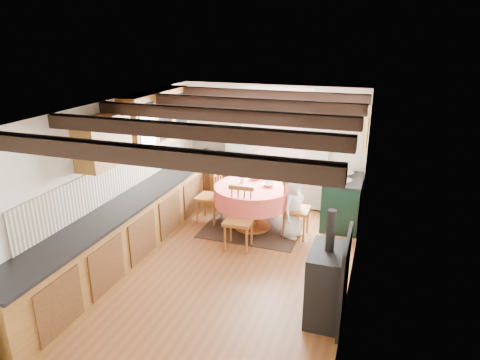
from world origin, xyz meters
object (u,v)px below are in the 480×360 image
(child_right, at_px, (293,207))
(cup, at_px, (242,180))
(cast_iron_stove, at_px, (328,266))
(chair_right, at_px, (296,208))
(child_far, at_px, (267,188))
(chair_left, at_px, (209,195))
(dining_table, at_px, (253,208))
(chair_near, at_px, (238,219))
(aga_range, at_px, (342,201))

(child_right, height_order, cup, child_right)
(cast_iron_stove, distance_m, cup, 2.87)
(chair_right, height_order, child_far, child_far)
(chair_left, height_order, chair_right, chair_right)
(chair_left, bearing_deg, cast_iron_stove, 50.16)
(chair_left, bearing_deg, dining_table, 88.31)
(chair_near, relative_size, cup, 11.12)
(aga_range, height_order, cup, aga_range)
(chair_right, height_order, cup, chair_right)
(chair_left, relative_size, cast_iron_stove, 0.73)
(chair_near, bearing_deg, child_right, 39.81)
(chair_near, height_order, aga_range, chair_near)
(chair_near, height_order, chair_right, chair_right)
(aga_range, height_order, child_right, child_right)
(aga_range, xyz_separation_m, child_right, (-0.75, -0.76, 0.09))
(aga_range, distance_m, child_far, 1.38)
(chair_left, distance_m, child_right, 1.58)
(cup, bearing_deg, child_right, -11.00)
(chair_near, bearing_deg, cup, 101.24)
(child_right, bearing_deg, cup, 92.50)
(chair_left, bearing_deg, chair_right, 88.83)
(child_right, bearing_deg, dining_table, 98.23)
(chair_right, bearing_deg, cup, 80.93)
(dining_table, bearing_deg, child_far, 80.49)
(chair_near, distance_m, cup, 0.97)
(child_right, bearing_deg, chair_right, -45.90)
(chair_right, distance_m, child_far, 0.94)
(aga_range, xyz_separation_m, child_far, (-1.37, -0.08, 0.11))
(chair_right, xyz_separation_m, child_right, (-0.06, -0.04, 0.03))
(chair_left, xyz_separation_m, child_right, (1.57, -0.12, 0.03))
(dining_table, height_order, child_far, child_far)
(chair_near, bearing_deg, cast_iron_stove, -43.91)
(chair_left, bearing_deg, child_far, 122.09)
(dining_table, distance_m, chair_near, 0.76)
(aga_range, relative_size, child_right, 0.90)
(cast_iron_stove, height_order, cup, cast_iron_stove)
(aga_range, xyz_separation_m, cup, (-1.71, -0.57, 0.40))
(dining_table, distance_m, cup, 0.52)
(child_right, distance_m, cup, 1.02)
(cast_iron_stove, bearing_deg, dining_table, 126.98)
(chair_left, height_order, aga_range, chair_left)
(child_far, distance_m, cup, 0.66)
(cast_iron_stove, distance_m, child_far, 3.09)
(chair_near, relative_size, cast_iron_stove, 0.71)
(aga_range, height_order, child_far, child_far)
(chair_left, xyz_separation_m, cup, (0.61, 0.07, 0.33))
(chair_near, relative_size, child_far, 0.90)
(child_far, distance_m, child_right, 0.92)
(chair_right, distance_m, aga_range, 1.00)
(chair_right, xyz_separation_m, aga_range, (0.69, 0.72, -0.07))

